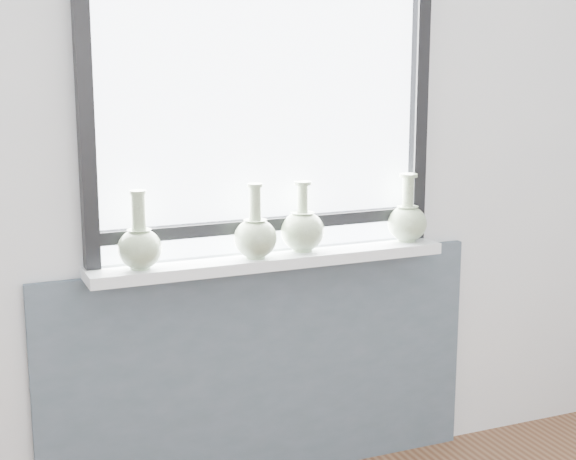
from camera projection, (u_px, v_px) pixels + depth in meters
name	position (u px, v px, depth m)	size (l,w,h in m)	color
back_wall	(260.00, 140.00, 3.16)	(3.60, 0.02, 2.60)	silver
apron_panel	(264.00, 372.00, 3.31)	(1.70, 0.03, 0.86)	#4E596A
windowsill	(271.00, 260.00, 3.16)	(1.32, 0.18, 0.04)	white
window	(263.00, 101.00, 3.10)	(1.30, 0.06, 1.05)	black
vase_a	(140.00, 245.00, 2.93)	(0.15, 0.15, 0.27)	#98B088
vase_b	(255.00, 235.00, 3.08)	(0.15, 0.15, 0.27)	#98B088
vase_c	(303.00, 229.00, 3.19)	(0.16, 0.16, 0.26)	#98B088
vase_d	(407.00, 220.00, 3.35)	(0.15, 0.15, 0.26)	#98B088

